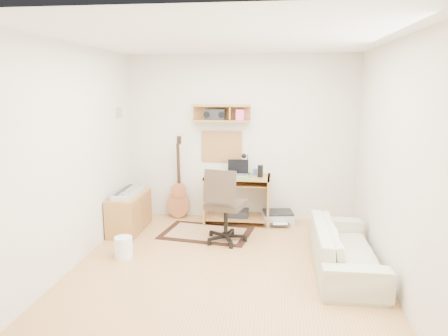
# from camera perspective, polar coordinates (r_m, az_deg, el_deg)

# --- Properties ---
(floor) EXTENTS (3.60, 4.00, 0.01)m
(floor) POSITION_cam_1_polar(r_m,az_deg,el_deg) (5.10, 0.24, -13.49)
(floor) COLOR tan
(floor) RESTS_ON ground
(ceiling) EXTENTS (3.60, 4.00, 0.01)m
(ceiling) POSITION_cam_1_polar(r_m,az_deg,el_deg) (4.67, 0.26, 17.10)
(ceiling) COLOR white
(ceiling) RESTS_ON ground
(back_wall) EXTENTS (3.60, 0.01, 2.60)m
(back_wall) POSITION_cam_1_polar(r_m,az_deg,el_deg) (6.68, 2.28, 4.05)
(back_wall) COLOR beige
(back_wall) RESTS_ON ground
(left_wall) EXTENTS (0.01, 4.00, 2.60)m
(left_wall) POSITION_cam_1_polar(r_m,az_deg,el_deg) (5.24, -19.77, 1.46)
(left_wall) COLOR beige
(left_wall) RESTS_ON ground
(right_wall) EXTENTS (0.01, 4.00, 2.60)m
(right_wall) POSITION_cam_1_polar(r_m,az_deg,el_deg) (4.84, 21.96, 0.58)
(right_wall) COLOR beige
(right_wall) RESTS_ON ground
(wall_shelf) EXTENTS (0.90, 0.25, 0.26)m
(wall_shelf) POSITION_cam_1_polar(r_m,az_deg,el_deg) (6.55, -0.42, 7.43)
(wall_shelf) COLOR #A6763A
(wall_shelf) RESTS_ON back_wall
(cork_board) EXTENTS (0.64, 0.03, 0.49)m
(cork_board) POSITION_cam_1_polar(r_m,az_deg,el_deg) (6.71, -0.30, 2.97)
(cork_board) COLOR #B07B58
(cork_board) RESTS_ON back_wall
(wall_photo) EXTENTS (0.02, 0.20, 0.15)m
(wall_photo) POSITION_cam_1_polar(r_m,az_deg,el_deg) (6.55, -13.99, 7.29)
(wall_photo) COLOR #4C8CBF
(wall_photo) RESTS_ON left_wall
(desk) EXTENTS (1.00, 0.55, 0.75)m
(desk) POSITION_cam_1_polar(r_m,az_deg,el_deg) (6.59, 1.79, -4.25)
(desk) COLOR #A6763A
(desk) RESTS_ON floor
(laptop) EXTENTS (0.33, 0.33, 0.24)m
(laptop) POSITION_cam_1_polar(r_m,az_deg,el_deg) (6.46, 1.88, -0.04)
(laptop) COLOR silver
(laptop) RESTS_ON desk
(speaker) EXTENTS (0.08, 0.08, 0.19)m
(speaker) POSITION_cam_1_polar(r_m,az_deg,el_deg) (6.41, 4.94, -0.42)
(speaker) COLOR black
(speaker) RESTS_ON desk
(desk_lamp) EXTENTS (0.11, 0.11, 0.33)m
(desk_lamp) POSITION_cam_1_polar(r_m,az_deg,el_deg) (6.60, 3.23, 0.57)
(desk_lamp) COLOR black
(desk_lamp) RESTS_ON desk
(pencil_cup) EXTENTS (0.07, 0.07, 0.09)m
(pencil_cup) POSITION_cam_1_polar(r_m,az_deg,el_deg) (6.57, 4.23, -0.53)
(pencil_cup) COLOR #2E548A
(pencil_cup) RESTS_ON desk
(boombox) EXTENTS (0.31, 0.14, 0.16)m
(boombox) POSITION_cam_1_polar(r_m,az_deg,el_deg) (6.56, -1.25, 7.26)
(boombox) COLOR black
(boombox) RESTS_ON wall_shelf
(rug) EXTENTS (1.36, 1.01, 0.02)m
(rug) POSITION_cam_1_polar(r_m,az_deg,el_deg) (6.21, -2.40, -8.76)
(rug) COLOR #D1BD8C
(rug) RESTS_ON floor
(task_chair) EXTENTS (0.65, 0.65, 1.06)m
(task_chair) POSITION_cam_1_polar(r_m,az_deg,el_deg) (5.74, 0.24, -4.97)
(task_chair) COLOR #33291E
(task_chair) RESTS_ON floor
(cabinet) EXTENTS (0.40, 0.90, 0.55)m
(cabinet) POSITION_cam_1_polar(r_m,az_deg,el_deg) (6.42, -12.73, -5.88)
(cabinet) COLOR #A6763A
(cabinet) RESTS_ON floor
(music_keyboard) EXTENTS (0.24, 0.77, 0.07)m
(music_keyboard) POSITION_cam_1_polar(r_m,az_deg,el_deg) (6.33, -12.85, -3.21)
(music_keyboard) COLOR #B2B5BA
(music_keyboard) RESTS_ON cabinet
(guitar) EXTENTS (0.39, 0.27, 1.33)m
(guitar) POSITION_cam_1_polar(r_m,az_deg,el_deg) (6.80, -6.26, -1.29)
(guitar) COLOR #A45A32
(guitar) RESTS_ON floor
(waste_basket) EXTENTS (0.28, 0.28, 0.27)m
(waste_basket) POSITION_cam_1_polar(r_m,az_deg,el_deg) (5.49, -13.43, -10.40)
(waste_basket) COLOR white
(waste_basket) RESTS_ON floor
(printer) EXTENTS (0.52, 0.43, 0.18)m
(printer) POSITION_cam_1_polar(r_m,az_deg,el_deg) (6.70, 7.30, -6.67)
(printer) COLOR #A5A8AA
(printer) RESTS_ON floor
(sofa) EXTENTS (0.52, 1.77, 0.69)m
(sofa) POSITION_cam_1_polar(r_m,az_deg,el_deg) (5.16, 16.09, -9.43)
(sofa) COLOR #B8B292
(sofa) RESTS_ON floor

